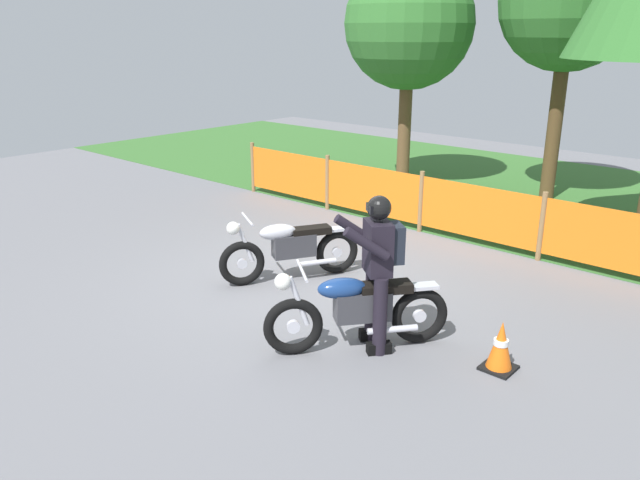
{
  "coord_description": "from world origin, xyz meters",
  "views": [
    {
      "loc": [
        5.38,
        -5.87,
        3.25
      ],
      "look_at": [
        0.79,
        -0.71,
        0.9
      ],
      "focal_mm": 34.46,
      "sensor_mm": 36.0,
      "label": 1
    }
  ],
  "objects": [
    {
      "name": "rider_trailing",
      "position": [
        1.87,
        -1.01,
        0.95
      ],
      "size": [
        0.73,
        0.78,
        1.69
      ],
      "rotation": [
        0.0,
        0.0,
        -2.23
      ],
      "color": "black",
      "rests_on": "ground"
    },
    {
      "name": "barrier_fence",
      "position": [
        0.0,
        2.74,
        0.54
      ],
      "size": [
        8.45,
        0.08,
        1.05
      ],
      "color": "olive",
      "rests_on": "ground"
    },
    {
      "name": "tree_leftmost",
      "position": [
        -2.14,
        5.34,
        3.38
      ],
      "size": [
        2.68,
        2.68,
        4.75
      ],
      "color": "brown",
      "rests_on": "ground"
    },
    {
      "name": "grass_verge",
      "position": [
        0.0,
        6.54,
        0.01
      ],
      "size": [
        24.0,
        7.59,
        0.01
      ],
      "primitive_type": "cube",
      "color": "#386B2D",
      "rests_on": "ground"
    },
    {
      "name": "ground",
      "position": [
        0.0,
        0.0,
        -0.01
      ],
      "size": [
        24.0,
        24.0,
        0.02
      ],
      "primitive_type": "cube",
      "color": "slate"
    },
    {
      "name": "motorcycle_lead",
      "position": [
        -0.17,
        -0.26,
        0.46
      ],
      "size": [
        1.07,
        1.78,
        0.94
      ],
      "rotation": [
        0.0,
        0.0,
        -2.08
      ],
      "color": "black",
      "rests_on": "ground"
    },
    {
      "name": "motorcycle_trailing",
      "position": [
        1.73,
        -1.19,
        0.47
      ],
      "size": [
        1.32,
        1.67,
        0.96
      ],
      "rotation": [
        0.0,
        0.0,
        -2.23
      ],
      "color": "black",
      "rests_on": "ground"
    },
    {
      "name": "tree_near_left",
      "position": [
        0.74,
        6.32,
        3.77
      ],
      "size": [
        2.59,
        2.59,
        5.09
      ],
      "color": "brown",
      "rests_on": "ground"
    },
    {
      "name": "traffic_cone",
      "position": [
        3.09,
        -0.57,
        0.26
      ],
      "size": [
        0.32,
        0.32,
        0.53
      ],
      "color": "black",
      "rests_on": "ground"
    }
  ]
}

